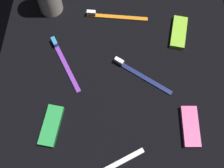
% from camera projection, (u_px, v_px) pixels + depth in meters
% --- Properties ---
extents(ground_plane, '(0.84, 0.64, 0.01)m').
position_uv_depth(ground_plane, '(112.00, 89.00, 0.79)').
color(ground_plane, black).
extents(toothbrush_purple, '(0.16, 0.10, 0.02)m').
position_uv_depth(toothbrush_purple, '(64.00, 61.00, 0.81)').
color(toothbrush_purple, purple).
rests_on(toothbrush_purple, ground_plane).
extents(toothbrush_navy, '(0.10, 0.16, 0.02)m').
position_uv_depth(toothbrush_navy, '(139.00, 74.00, 0.79)').
color(toothbrush_navy, navy).
rests_on(toothbrush_navy, ground_plane).
extents(toothbrush_orange, '(0.02, 0.18, 0.02)m').
position_uv_depth(toothbrush_orange, '(113.00, 16.00, 0.87)').
color(toothbrush_orange, orange).
rests_on(toothbrush_orange, ground_plane).
extents(snack_bar_green, '(0.11, 0.05, 0.01)m').
position_uv_depth(snack_bar_green, '(51.00, 126.00, 0.74)').
color(snack_bar_green, green).
rests_on(snack_bar_green, ground_plane).
extents(snack_bar_pink, '(0.11, 0.05, 0.01)m').
position_uv_depth(snack_bar_pink, '(190.00, 127.00, 0.73)').
color(snack_bar_pink, '#E55999').
rests_on(snack_bar_pink, ground_plane).
extents(snack_bar_lime, '(0.11, 0.05, 0.01)m').
position_uv_depth(snack_bar_lime, '(179.00, 33.00, 0.84)').
color(snack_bar_lime, '#8CD133').
rests_on(snack_bar_lime, ground_plane).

